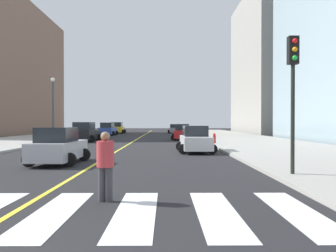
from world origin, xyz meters
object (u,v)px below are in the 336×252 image
(car_black_fourth, at_px, (85,133))
(car_silver_nearest, at_px, (58,147))
(street_lamp, at_px, (53,103))
(car_blue_sixth, at_px, (108,129))
(car_yellow_seventh, at_px, (117,128))
(car_white_second, at_px, (195,140))
(car_gray_third, at_px, (174,129))
(pedestrian_crossing, at_px, (105,163))
(fire_hydrant, at_px, (214,138))
(traffic_light_near_corner, at_px, (293,78))
(car_red_fifth, at_px, (182,132))

(car_black_fourth, bearing_deg, car_silver_nearest, -77.76)
(car_silver_nearest, distance_m, street_lamp, 19.99)
(car_blue_sixth, bearing_deg, car_yellow_seventh, 91.91)
(car_black_fourth, distance_m, car_blue_sixth, 16.27)
(car_white_second, relative_size, street_lamp, 0.62)
(car_white_second, bearing_deg, car_gray_third, -90.98)
(pedestrian_crossing, distance_m, street_lamp, 28.39)
(car_gray_third, relative_size, car_blue_sixth, 0.84)
(fire_hydrant, bearing_deg, pedestrian_crossing, -105.56)
(car_silver_nearest, height_order, street_lamp, street_lamp)
(traffic_light_near_corner, distance_m, pedestrian_crossing, 7.50)
(car_yellow_seventh, height_order, traffic_light_near_corner, traffic_light_near_corner)
(car_black_fourth, distance_m, street_lamp, 4.67)
(car_blue_sixth, bearing_deg, street_lamp, -98.08)
(car_black_fourth, relative_size, traffic_light_near_corner, 0.93)
(car_red_fifth, height_order, traffic_light_near_corner, traffic_light_near_corner)
(car_white_second, bearing_deg, car_yellow_seventh, -75.77)
(car_yellow_seventh, bearing_deg, car_white_second, -73.91)
(car_blue_sixth, bearing_deg, pedestrian_crossing, -77.65)
(fire_hydrant, bearing_deg, car_silver_nearest, -125.42)
(street_lamp, bearing_deg, car_yellow_seventh, 83.03)
(car_silver_nearest, height_order, car_red_fifth, car_red_fifth)
(car_silver_nearest, xyz_separation_m, fire_hydrant, (9.56, 13.44, -0.25))
(car_red_fifth, bearing_deg, pedestrian_crossing, 85.91)
(car_gray_third, bearing_deg, car_yellow_seventh, 3.85)
(car_yellow_seventh, height_order, street_lamp, street_lamp)
(car_silver_nearest, distance_m, car_yellow_seventh, 43.77)
(car_white_second, bearing_deg, car_silver_nearest, 38.25)
(car_yellow_seventh, bearing_deg, car_black_fourth, -88.89)
(car_white_second, xyz_separation_m, car_black_fourth, (-10.29, 12.07, 0.11))
(car_black_fourth, height_order, street_lamp, street_lamp)
(traffic_light_near_corner, distance_m, fire_hydrant, 17.92)
(car_silver_nearest, height_order, car_blue_sixth, car_blue_sixth)
(fire_hydrant, bearing_deg, street_lamp, 162.19)
(car_yellow_seventh, xyz_separation_m, pedestrian_crossing, (7.15, -51.33, 0.03))
(car_black_fourth, bearing_deg, traffic_light_near_corner, -57.48)
(car_black_fourth, xyz_separation_m, car_blue_sixth, (-0.49, 16.27, -0.02))
(car_white_second, height_order, street_lamp, street_lamp)
(street_lamp, bearing_deg, car_white_second, -42.57)
(car_red_fifth, bearing_deg, car_blue_sixth, -46.94)
(car_red_fifth, relative_size, street_lamp, 0.63)
(street_lamp, bearing_deg, car_red_fifth, 13.27)
(car_black_fourth, bearing_deg, car_white_second, -47.05)
(car_white_second, relative_size, fire_hydrant, 4.52)
(car_white_second, relative_size, car_gray_third, 1.07)
(traffic_light_near_corner, height_order, street_lamp, street_lamp)
(car_black_fourth, xyz_separation_m, car_yellow_seventh, (-0.38, 25.56, 0.00))
(car_white_second, relative_size, traffic_light_near_corner, 0.82)
(car_red_fifth, xyz_separation_m, fire_hydrant, (2.45, -8.39, -0.27))
(pedestrian_crossing, relative_size, fire_hydrant, 1.98)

